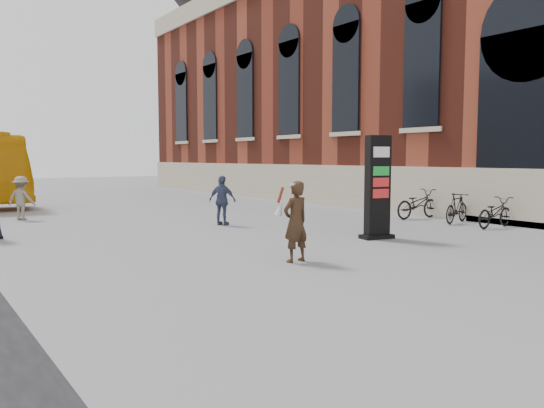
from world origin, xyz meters
TOP-DOWN VIEW (x-y plane):
  - ground at (0.00, 0.00)m, footprint 100.00×100.00m
  - station at (15.48, 6.00)m, footprint 12.15×44.50m
  - info_pylon at (4.03, 0.91)m, footprint 0.94×0.60m
  - woman at (0.34, -0.36)m, footprint 0.65×0.60m
  - pedestrian_b at (-2.84, 10.93)m, footprint 1.09×1.07m
  - pedestrian_c at (2.09, 5.68)m, footprint 0.81×0.98m
  - bike_4 at (8.60, 0.38)m, footprint 1.79×0.69m
  - bike_5 at (8.60, 1.74)m, footprint 1.72×0.84m
  - bike_6 at (8.60, 3.35)m, footprint 1.99×0.77m

SIDE VIEW (x-z plane):
  - ground at x=0.00m, z-range 0.00..0.00m
  - bike_4 at x=8.60m, z-range 0.00..0.93m
  - bike_5 at x=8.60m, z-range 0.00..0.99m
  - bike_6 at x=8.60m, z-range 0.00..1.03m
  - pedestrian_b at x=-2.84m, z-range 0.00..1.50m
  - pedestrian_c at x=2.09m, z-range 0.00..1.57m
  - woman at x=0.34m, z-range 0.02..1.68m
  - info_pylon at x=4.03m, z-range 0.00..2.71m
  - station at x=15.48m, z-range -1.49..17.66m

